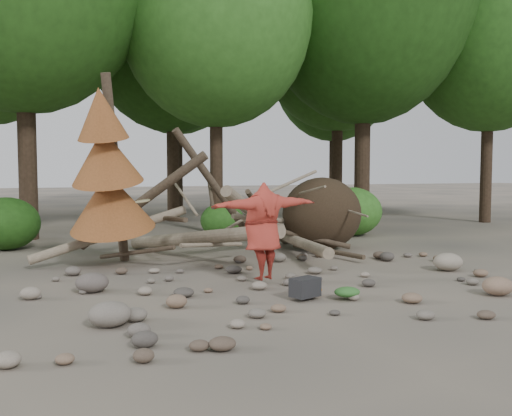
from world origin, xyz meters
name	(u,v)px	position (x,y,z in m)	size (l,w,h in m)	color
ground	(298,288)	(0.00, 0.00, 0.00)	(120.00, 120.00, 0.00)	#514C44
deadfall_pile	(303,216)	(2.02, 4.24, 0.95)	(8.55, 5.24, 3.30)	#332619
dead_conifer	(108,173)	(-3.12, 3.37, 2.11)	(2.06, 2.16, 4.35)	#4C3F30
forest_backdrop	(135,1)	(-1.01, 13.89, 8.87)	(33.68, 19.18, 15.68)	#38281C
bush_left	(6,224)	(-5.50, 7.20, 0.72)	(1.80, 1.80, 1.44)	#214F15
bush_mid	(222,220)	(0.80, 7.80, 0.56)	(1.40, 1.40, 1.12)	#2C641D
bush_right	(351,211)	(5.00, 7.00, 0.80)	(2.00, 2.00, 1.60)	#377725
frisbee_thrower	(263,231)	(-0.47, 0.62, 1.02)	(3.66, 1.11, 1.88)	#A32F25
backpack	(305,291)	(-0.28, -0.94, 0.16)	(0.48, 0.32, 0.32)	black
cloth_green	(347,295)	(0.40, -1.16, 0.08)	(0.45, 0.37, 0.17)	#2E6628
cloth_orange	(314,293)	(-0.01, -0.71, 0.06)	(0.31, 0.25, 0.11)	#B3671E
boulder_front_left	(110,314)	(-3.54, -1.51, 0.18)	(0.60, 0.54, 0.36)	slate
boulder_front_right	(498,286)	(3.05, -1.75, 0.17)	(0.55, 0.50, 0.33)	#846752
boulder_mid_right	(448,262)	(3.80, 0.55, 0.19)	(0.64, 0.58, 0.39)	gray
boulder_mid_left	(92,283)	(-3.63, 0.89, 0.18)	(0.59, 0.53, 0.35)	#5B524D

